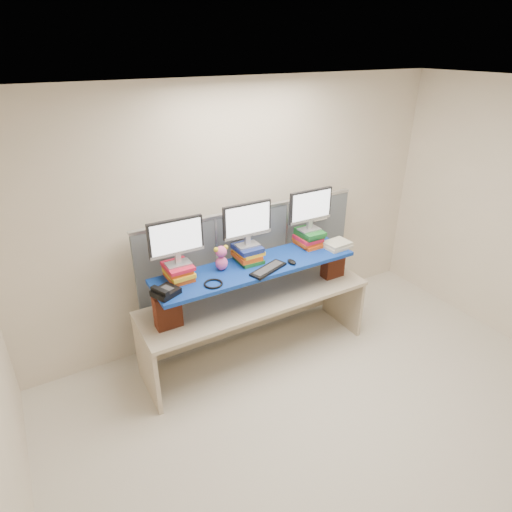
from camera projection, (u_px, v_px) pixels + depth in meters
room at (370, 297)px, 3.15m from camera, size 5.00×4.00×2.80m
cubicle_partition at (252, 271)px, 4.81m from camera, size 2.60×0.06×1.53m
desk at (256, 308)px, 4.47m from camera, size 2.43×0.71×0.74m
brick_pier_left at (168, 311)px, 3.87m from camera, size 0.24×0.13×0.33m
brick_pier_right at (333, 263)px, 4.71m from camera, size 0.24×0.13×0.33m
blue_board at (256, 267)px, 4.25m from camera, size 2.08×0.53×0.04m
book_stack_left at (178, 271)px, 3.97m from camera, size 0.25×0.31×0.15m
book_stack_center at (248, 253)px, 4.28m from camera, size 0.26×0.29×0.17m
book_stack_right at (309, 237)px, 4.62m from camera, size 0.25×0.31×0.18m
monitor_left at (176, 239)px, 3.82m from camera, size 0.51×0.14×0.44m
monitor_center at (247, 222)px, 4.13m from camera, size 0.51×0.14×0.44m
monitor_right at (310, 208)px, 4.46m from camera, size 0.51×0.14×0.44m
keyboard at (268, 269)px, 4.14m from camera, size 0.44×0.27×0.03m
mouse at (292, 262)px, 4.26m from camera, size 0.10×0.13×0.04m
desk_phone at (165, 292)px, 3.72m from camera, size 0.27×0.26×0.09m
headset at (213, 284)px, 3.89m from camera, size 0.22×0.22×0.02m
plush_toy at (221, 258)px, 4.10m from camera, size 0.15×0.11×0.25m
binder_stack at (337, 245)px, 4.59m from camera, size 0.29×0.24×0.07m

